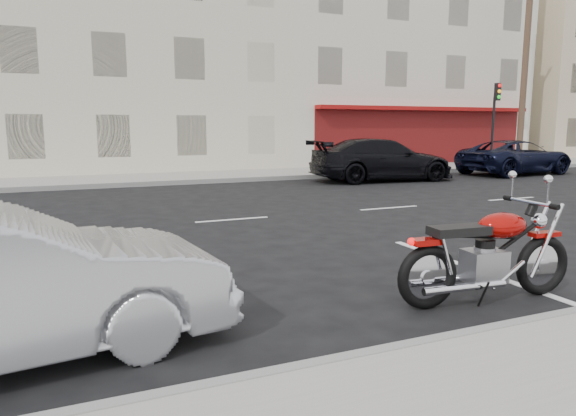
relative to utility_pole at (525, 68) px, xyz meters
The scene contains 13 objects.
ground 18.35m from the utility_pole, 150.98° to the right, with size 120.00×120.00×0.00m, color black.
sidewalk_far 21.02m from the utility_pole, behind, with size 80.00×3.40×0.15m, color gray.
curb_near 26.18m from the utility_pole, 142.73° to the right, with size 80.00×0.12×0.16m, color gray.
curb_far 21.08m from the utility_pole, behind, with size 80.00×0.12×0.16m, color gray.
bldg_cream 19.15m from the utility_pole, 156.25° to the left, with size 12.00×12.00×11.50m, color beige.
bldg_corner 9.05m from the utility_pole, 120.30° to the left, with size 14.00×12.00×12.50m, color beige.
bldg_far_east 13.04m from the utility_pole, 36.25° to the left, with size 12.00×12.00×11.00m, color #C5B290.
utility_pole is the anchor object (origin of this frame).
traffic_light 2.97m from the utility_pole, behind, with size 0.26×0.30×3.80m.
fire_hydrant 5.48m from the utility_pole, behind, with size 0.20×0.20×0.72m.
motorcycle 21.86m from the utility_pole, 136.43° to the right, with size 2.29×0.76×1.15m.
suv_far 6.35m from the utility_pole, 138.67° to the right, with size 2.33×5.05×1.40m, color black.
car_far 11.38m from the utility_pole, 162.51° to the right, with size 2.15×5.28×1.53m, color black.
Camera 1 is at (-5.16, -10.41, 2.00)m, focal length 32.00 mm.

